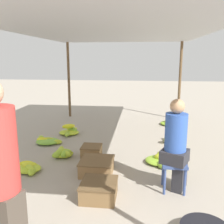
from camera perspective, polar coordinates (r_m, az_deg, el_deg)
The scene contains 15 objects.
canopy_post_back_left at distance 8.10m, azimuth -9.84°, elevation 7.16°, with size 0.08×0.08×2.34m, color brown.
canopy_post_back_right at distance 7.86m, azimuth 15.25°, elevation 6.77°, with size 0.08×0.08×2.34m, color brown.
canopy_tarp at distance 4.73m, azimuth -0.13°, elevation 18.35°, with size 3.85×6.54×0.04m, color #B2B2B7.
stool at distance 3.71m, azimuth 13.97°, elevation -12.25°, with size 0.34×0.34×0.43m.
vendor_seated at distance 3.60m, azimuth 14.52°, elevation -7.10°, with size 0.45×0.45×1.33m.
banana_pile_left_0 at distance 4.50m, azimuth -18.43°, elevation -11.97°, with size 0.46×0.48×0.15m.
banana_pile_left_1 at distance 5.78m, azimuth -14.60°, elevation -6.36°, with size 0.64×0.46×0.15m.
banana_pile_left_2 at distance 4.92m, azimuth -11.13°, elevation -9.20°, with size 0.43×0.51×0.16m.
banana_pile_left_3 at distance 6.32m, azimuth -9.67°, elevation -4.31°, with size 0.49×0.67×0.26m.
banana_pile_right_0 at distance 4.64m, azimuth 11.27°, elevation -10.62°, with size 0.56×0.60×0.22m.
banana_pile_right_1 at distance 7.30m, azimuth 13.42°, elevation -2.26°, with size 0.63×0.63×0.24m.
banana_pile_right_2 at distance 5.80m, azimuth 13.56°, elevation -5.90°, with size 0.41×0.47×0.20m.
crate_near at distance 4.85m, azimuth -4.69°, elevation -8.92°, with size 0.37×0.37×0.22m.
crate_mid at distance 3.53m, azimuth -2.99°, elevation -17.36°, with size 0.48×0.48×0.23m.
crate_far at distance 4.19m, azimuth -3.47°, elevation -12.30°, with size 0.54×0.54×0.24m.
Camera 1 is at (0.55, -1.30, 1.85)m, focal length 40.00 mm.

